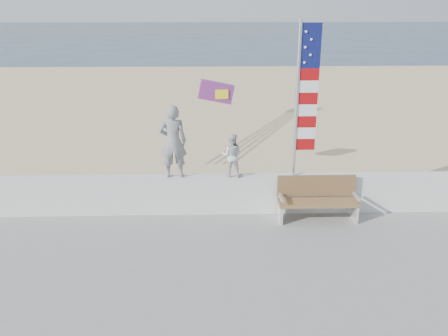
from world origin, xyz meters
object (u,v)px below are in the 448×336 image
Objects in this scene: child at (232,155)px; flag at (303,94)px; adult at (173,142)px; bench at (317,198)px.

child is 0.29× the size of flag.
child is 2.10m from flag.
bench is (3.27, -0.45, -1.24)m from adult.
adult is at bearing 179.99° from flag.
adult is 0.48× the size of flag.
child is (1.33, 0.00, -0.34)m from adult.
bench is at bearing 174.69° from child.
child reaches higher than bench.
adult is 3.53m from bench.
adult reaches higher than child.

